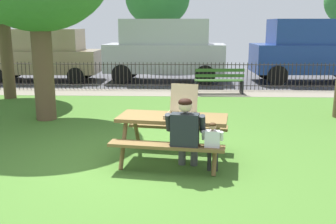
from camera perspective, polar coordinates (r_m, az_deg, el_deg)
name	(u,v)px	position (r m, az deg, el deg)	size (l,w,h in m)	color
ground	(143,134)	(8.35, -3.69, -3.15)	(28.00, 11.48, 0.02)	#426F28
cobblestone_walkway	(158,93)	(13.25, -1.47, 2.83)	(28.00, 1.40, 0.01)	gray
street_asphalt	(164,77)	(17.23, -0.61, 5.11)	(28.00, 6.65, 0.01)	#424247
picnic_table_foreground	(173,126)	(6.54, 0.68, -2.08)	(1.99, 1.72, 0.79)	brown
pizza_box_open	(182,109)	(6.50, 2.04, 0.48)	(0.58, 0.62, 0.51)	tan
adult_at_table	(186,131)	(6.01, 2.60, -2.85)	(0.63, 0.63, 1.19)	#4C4C4C
child_at_table	(212,143)	(5.98, 6.50, -4.46)	(0.34, 0.34, 0.84)	#292929
iron_fence_streetside	(159,76)	(13.87, -1.29, 5.34)	(22.64, 0.03, 0.96)	#2D2823
park_bench_center	(219,81)	(13.08, 7.45, 4.45)	(1.62, 0.55, 0.85)	#315823
parked_car_far_left	(42,54)	(16.77, -17.88, 8.09)	(4.61, 1.98, 2.08)	#978360
parked_car_left	(165,49)	(15.77, -0.41, 9.20)	(4.77, 2.22, 2.46)	#B4B6BC
parked_car_center	(314,49)	(16.56, 20.46, 8.58)	(4.75, 2.17, 2.46)	navy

